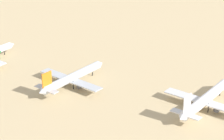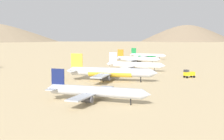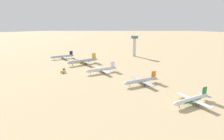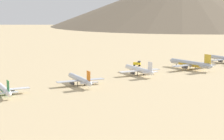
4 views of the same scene
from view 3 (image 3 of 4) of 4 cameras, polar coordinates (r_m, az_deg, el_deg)
The scene contains 8 objects.
ground_plane at distance 178.29m, azimuth -3.06°, elevation -0.83°, with size 1800.00×1800.00×0.00m, color tan.
parked_jet_0 at distance 253.70m, azimuth -15.70°, elevation 4.25°, with size 34.10×27.79×9.83m.
parked_jet_1 at distance 215.09m, azimuth -9.34°, elevation 2.89°, with size 41.41×33.54×11.97m.
parked_jet_2 at distance 176.75m, azimuth -3.42°, elevation 0.15°, with size 35.03×28.61×10.12m.
parked_jet_3 at distance 145.65m, azimuth 9.51°, elevation -3.41°, with size 33.78×27.64×9.77m.
parked_jet_4 at distance 121.33m, azimuth 24.38°, elevation -8.65°, with size 31.80×25.99×9.19m.
service_truck at distance 183.92m, azimuth -15.52°, elevation -0.20°, with size 5.64×5.13×3.90m.
control_tower at distance 263.90m, azimuth 7.25°, elevation 8.03°, with size 7.20×7.20×29.74m.
Camera 3 is at (95.34, 142.29, 49.53)m, focal length 28.26 mm.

